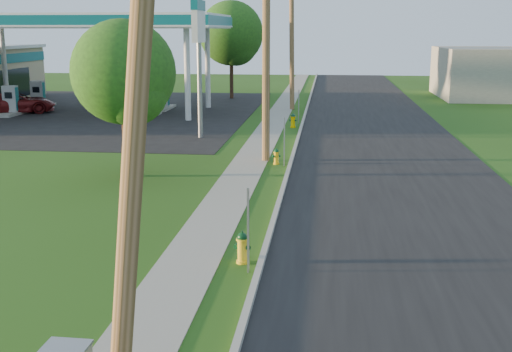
{
  "coord_description": "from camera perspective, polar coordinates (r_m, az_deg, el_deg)",
  "views": [
    {
      "loc": [
        1.98,
        -9.52,
        5.44
      ],
      "look_at": [
        0.0,
        8.0,
        1.4
      ],
      "focal_mm": 45.0,
      "sensor_mm": 36.0,
      "label": 1
    }
  ],
  "objects": [
    {
      "name": "road",
      "position": [
        20.42,
        13.31,
        -2.87
      ],
      "size": [
        8.0,
        120.0,
        0.02
      ],
      "primitive_type": "cube",
      "color": "black",
      "rests_on": "ground"
    },
    {
      "name": "curb",
      "position": [
        20.3,
        2.04,
        -2.43
      ],
      "size": [
        0.15,
        120.0,
        0.15
      ],
      "primitive_type": "cube",
      "color": "#98958C",
      "rests_on": "ground"
    },
    {
      "name": "sidewalk",
      "position": [
        20.52,
        -2.85,
        -2.44
      ],
      "size": [
        1.5,
        120.0,
        0.03
      ],
      "primitive_type": "cube",
      "color": "gray",
      "rests_on": "ground"
    },
    {
      "name": "forecourt",
      "position": [
        45.57,
        -16.92,
        5.51
      ],
      "size": [
        26.0,
        28.0,
        0.02
      ],
      "primitive_type": "cube",
      "color": "black",
      "rests_on": "ground"
    },
    {
      "name": "utility_pole_near",
      "position": [
        8.93,
        -10.49,
        8.6
      ],
      "size": [
        1.4,
        0.32,
        9.48
      ],
      "color": "brown",
      "rests_on": "ground"
    },
    {
      "name": "utility_pole_mid",
      "position": [
        26.65,
        0.91,
        11.86
      ],
      "size": [
        1.4,
        0.32,
        9.8
      ],
      "color": "brown",
      "rests_on": "ground"
    },
    {
      "name": "utility_pole_far",
      "position": [
        44.6,
        3.2,
        12.07
      ],
      "size": [
        1.4,
        0.32,
        9.5
      ],
      "color": "brown",
      "rests_on": "ground"
    },
    {
      "name": "sign_post_near",
      "position": [
        14.52,
        -0.71,
        -4.9
      ],
      "size": [
        0.05,
        0.04,
        2.0
      ],
      "primitive_type": "cube",
      "color": "gray",
      "rests_on": "ground"
    },
    {
      "name": "sign_post_mid",
      "position": [
        25.96,
        2.53,
        3.05
      ],
      "size": [
        0.05,
        0.04,
        2.0
      ],
      "primitive_type": "cube",
      "color": "gray",
      "rests_on": "ground"
    },
    {
      "name": "sign_post_far",
      "position": [
        38.02,
        3.82,
        6.17
      ],
      "size": [
        0.05,
        0.04,
        2.0
      ],
      "primitive_type": "cube",
      "color": "gray",
      "rests_on": "ground"
    },
    {
      "name": "gas_canopy",
      "position": [
        44.49,
        -15.0,
        13.07
      ],
      "size": [
        18.18,
        9.18,
        6.4
      ],
      "color": "silver",
      "rests_on": "ground"
    },
    {
      "name": "fuel_pump_nw",
      "position": [
        44.76,
        -20.95,
        6.01
      ],
      "size": [
        1.2,
        3.2,
        1.9
      ],
      "color": "#98958C",
      "rests_on": "ground"
    },
    {
      "name": "fuel_pump_ne",
      "position": [
        41.42,
        -9.75,
        6.18
      ],
      "size": [
        1.2,
        3.2,
        1.9
      ],
      "color": "#98958C",
      "rests_on": "ground"
    },
    {
      "name": "fuel_pump_sw",
      "position": [
        48.33,
        -18.79,
        6.62
      ],
      "size": [
        1.2,
        3.2,
        1.9
      ],
      "color": "#98958C",
      "rests_on": "ground"
    },
    {
      "name": "fuel_pump_se",
      "position": [
        45.26,
        -8.34,
        6.79
      ],
      "size": [
        1.2,
        3.2,
        1.9
      ],
      "color": "#98958C",
      "rests_on": "ground"
    },
    {
      "name": "price_pylon",
      "position": [
        32.67,
        -5.12,
        12.84
      ],
      "size": [
        0.34,
        2.04,
        6.85
      ],
      "color": "gray",
      "rests_on": "ground"
    },
    {
      "name": "tree_verge",
      "position": [
        24.2,
        -11.52,
        8.66
      ],
      "size": [
        3.85,
        3.85,
        5.84
      ],
      "color": "#312012",
      "rests_on": "ground"
    },
    {
      "name": "tree_lot",
      "position": [
        51.66,
        -2.12,
        12.35
      ],
      "size": [
        5.07,
        5.07,
        7.69
      ],
      "color": "#312012",
      "rests_on": "ground"
    },
    {
      "name": "hydrant_near",
      "position": [
        15.3,
        -1.23,
        -6.37
      ],
      "size": [
        0.41,
        0.37,
        0.79
      ],
      "color": "yellow",
      "rests_on": "ground"
    },
    {
      "name": "hydrant_mid",
      "position": [
        26.43,
        1.82,
        1.75
      ],
      "size": [
        0.34,
        0.31,
        0.67
      ],
      "color": "gold",
      "rests_on": "ground"
    },
    {
      "name": "hydrant_far",
      "position": [
        36.46,
        3.31,
        4.94
      ],
      "size": [
        0.43,
        0.38,
        0.82
      ],
      "color": "#F8BD00",
      "rests_on": "ground"
    },
    {
      "name": "car_red",
      "position": [
        45.6,
        -20.55,
        6.12
      ],
      "size": [
        5.53,
        4.18,
        1.4
      ],
      "primitive_type": "imported",
      "rotation": [
        0.0,
        0.0,
        2.0
      ],
      "color": "maroon",
      "rests_on": "ground"
    }
  ]
}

